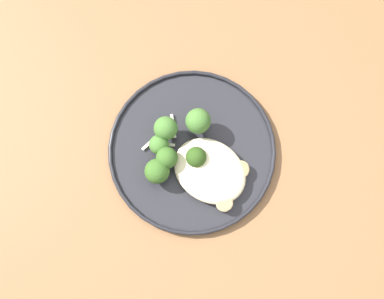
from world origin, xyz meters
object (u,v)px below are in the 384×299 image
seared_scallop_half_hidden (207,159)px  broccoli_floret_rear_charred (159,145)px  dinner_plate (192,151)px  broccoli_floret_split_head (166,128)px  seared_scallop_left_edge (240,170)px  broccoli_floret_left_leaning (157,171)px  seared_scallop_rear_pale (224,203)px  seared_scallop_right_edge (215,186)px  seared_scallop_tilted_round (204,174)px  seared_scallop_center_golden (222,164)px  seared_scallop_large_seared (232,188)px  broccoli_floret_right_tilted (198,122)px  broccoli_floret_near_rim (167,158)px  broccoli_floret_center_pile (196,157)px

seared_scallop_half_hidden → broccoli_floret_rear_charred: broccoli_floret_rear_charred is taller
dinner_plate → broccoli_floret_split_head: bearing=-178.6°
seared_scallop_left_edge → broccoli_floret_left_leaning: size_ratio=0.59×
seared_scallop_rear_pale → seared_scallop_half_hidden: size_ratio=0.89×
seared_scallop_right_edge → seared_scallop_half_hidden: (-0.04, 0.03, -0.00)m
seared_scallop_tilted_round → broccoli_floret_split_head: (-0.10, 0.02, 0.03)m
seared_scallop_left_edge → seared_scallop_center_golden: bearing=-161.9°
seared_scallop_tilted_round → seared_scallop_right_edge: size_ratio=0.83×
dinner_plate → seared_scallop_large_seared: 0.09m
seared_scallop_large_seared → broccoli_floret_right_tilted: (-0.11, 0.05, 0.03)m
broccoli_floret_rear_charred → seared_scallop_right_edge: bearing=0.1°
broccoli_floret_split_head → broccoli_floret_rear_charred: (0.01, -0.03, -0.01)m
broccoli_floret_split_head → broccoli_floret_rear_charred: 0.03m
seared_scallop_left_edge → seared_scallop_rear_pale: seared_scallop_rear_pale is taller
broccoli_floret_split_head → dinner_plate: bearing=1.4°
seared_scallop_tilted_round → broccoli_floret_left_leaning: size_ratio=0.51×
seared_scallop_right_edge → broccoli_floret_right_tilted: size_ratio=0.50×
seared_scallop_left_edge → seared_scallop_large_seared: 0.03m
seared_scallop_left_edge → broccoli_floret_near_rim: 0.13m
seared_scallop_left_edge → broccoli_floret_split_head: bearing=-171.8°
seared_scallop_tilted_round → broccoli_floret_center_pile: (-0.03, 0.01, 0.02)m
seared_scallop_rear_pale → broccoli_floret_center_pile: size_ratio=0.59×
seared_scallop_rear_pale → seared_scallop_tilted_round: same height
broccoli_floret_near_rim → broccoli_floret_split_head: bearing=128.5°
dinner_plate → seared_scallop_center_golden: bearing=8.9°
seared_scallop_right_edge → broccoli_floret_center_pile: size_ratio=0.67×
seared_scallop_center_golden → seared_scallop_right_edge: bearing=-72.8°
seared_scallop_rear_pale → broccoli_floret_split_head: size_ratio=0.47×
seared_scallop_large_seared → broccoli_floret_left_leaning: (-0.12, -0.05, 0.02)m
seared_scallop_center_golden → broccoli_floret_left_leaning: bearing=-136.2°
seared_scallop_center_golden → seared_scallop_half_hidden: bearing=-165.4°
seared_scallop_rear_pale → broccoli_floret_split_head: bearing=164.5°
broccoli_floret_center_pile → seared_scallop_rear_pale: bearing=-22.1°
seared_scallop_tilted_round → seared_scallop_half_hidden: 0.03m
seared_scallop_center_golden → broccoli_floret_left_leaning: (-0.08, -0.08, 0.02)m
broccoli_floret_right_tilted → seared_scallop_right_edge: bearing=-38.9°
dinner_plate → seared_scallop_center_golden: seared_scallop_center_golden is taller
dinner_plate → broccoli_floret_split_head: broccoli_floret_split_head is taller
seared_scallop_tilted_round → broccoli_floret_center_pile: broccoli_floret_center_pile is taller
broccoli_floret_split_head → seared_scallop_large_seared: bearing=-5.1°
seared_scallop_right_edge → broccoli_floret_rear_charred: size_ratio=0.71×
seared_scallop_large_seared → broccoli_floret_split_head: size_ratio=0.49×
broccoli_floret_left_leaning → broccoli_floret_rear_charred: size_ratio=1.15×
dinner_plate → broccoli_floret_rear_charred: bearing=-149.0°
broccoli_floret_right_tilted → broccoli_floret_center_pile: 0.06m
broccoli_floret_left_leaning → broccoli_floret_split_head: broccoli_floret_split_head is taller
seared_scallop_large_seared → broccoli_floret_rear_charred: (-0.14, -0.01, 0.02)m
seared_scallop_center_golden → broccoli_floret_rear_charred: broccoli_floret_rear_charred is taller
seared_scallop_half_hidden → broccoli_floret_rear_charred: bearing=-158.5°
seared_scallop_center_golden → broccoli_floret_rear_charred: size_ratio=0.71×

